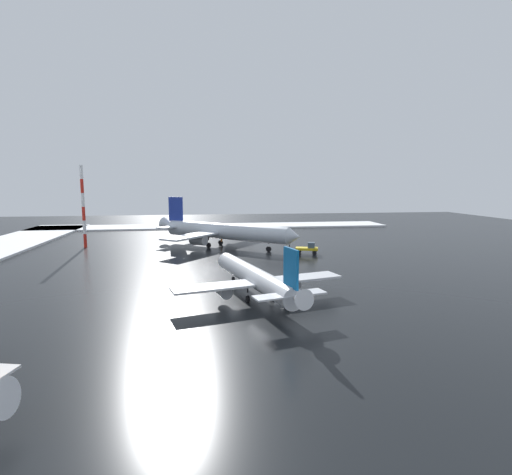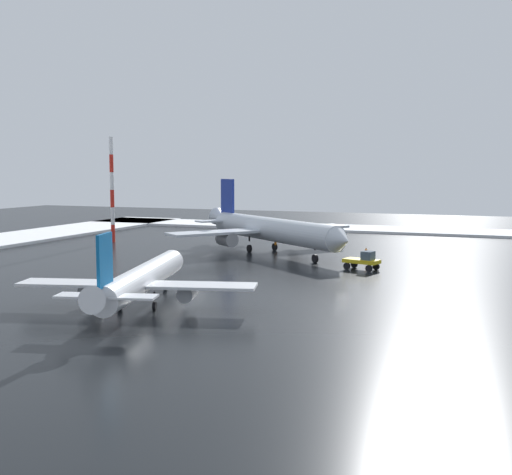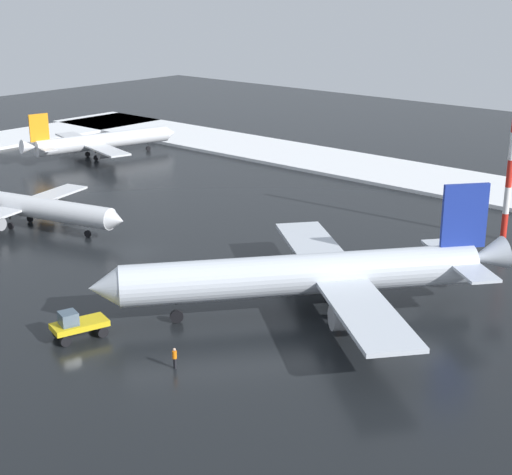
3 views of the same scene
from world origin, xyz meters
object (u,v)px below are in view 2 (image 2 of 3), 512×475
airplane_far_rear (270,229)px  airplane_foreground_jet (142,279)px  pushback_tug (363,260)px  ground_crew_mid_apron (366,253)px  ground_crew_by_nose_gear (275,245)px  antenna_mast (112,190)px

airplane_far_rear → airplane_foreground_jet: airplane_far_rear is taller
pushback_tug → airplane_far_rear: bearing=162.5°
pushback_tug → ground_crew_mid_apron: bearing=115.9°
airplane_foreground_jet → ground_crew_mid_apron: 42.06m
pushback_tug → ground_crew_by_nose_gear: size_ratio=2.94×
antenna_mast → airplane_far_rear: bearing=82.7°
airplane_far_rear → airplane_foreground_jet: bearing=-48.7°
airplane_foreground_jet → pushback_tug: (-29.69, 15.19, -1.37)m
airplane_far_rear → ground_crew_mid_apron: (1.48, 15.48, -2.78)m
airplane_foreground_jet → antenna_mast: 56.62m
airplane_foreground_jet → pushback_tug: bearing=-41.7°
airplane_far_rear → pushback_tug: 20.84m
airplane_foreground_jet → ground_crew_by_nose_gear: 44.37m
airplane_foreground_jet → antenna_mast: bearing=21.7°
ground_crew_by_nose_gear → antenna_mast: size_ratio=0.09×
airplane_foreground_jet → pushback_tug: size_ratio=5.30×
ground_crew_mid_apron → antenna_mast: (-5.48, -46.85, 8.41)m
pushback_tug → ground_crew_by_nose_gear: 22.60m
airplane_foreground_jet → ground_crew_mid_apron: bearing=-33.4°
airplane_far_rear → ground_crew_by_nose_gear: bearing=130.3°
ground_crew_by_nose_gear → antenna_mast: 32.41m
pushback_tug → ground_crew_by_nose_gear: pushback_tug is taller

